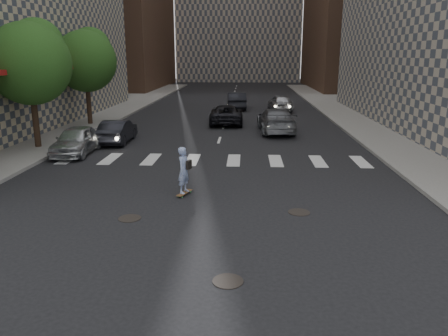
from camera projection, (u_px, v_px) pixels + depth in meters
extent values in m
plane|color=black|center=(189.00, 235.00, 12.23)|extent=(160.00, 160.00, 0.00)
cube|color=gray|center=(29.00, 122.00, 32.24)|extent=(13.00, 80.00, 0.15)
cube|color=gray|center=(429.00, 125.00, 30.83)|extent=(13.00, 80.00, 0.15)
cube|color=maroon|center=(2.00, 71.00, 21.36)|extent=(1.60, 14.00, 0.25)
cube|color=black|center=(416.00, 107.00, 24.70)|extent=(0.30, 18.00, 4.00)
cylinder|color=#382619|center=(36.00, 120.00, 22.93)|extent=(0.32, 0.32, 2.80)
sphere|color=#264517|center=(29.00, 64.00, 22.19)|extent=(4.20, 4.20, 4.20)
sphere|color=#264517|center=(37.00, 46.00, 22.54)|extent=(2.80, 2.80, 2.80)
cylinder|color=#382619|center=(89.00, 104.00, 30.66)|extent=(0.32, 0.32, 2.80)
sphere|color=#264517|center=(86.00, 61.00, 29.92)|extent=(4.20, 4.20, 4.20)
sphere|color=#264517|center=(90.00, 48.00, 30.27)|extent=(2.80, 2.80, 2.80)
cylinder|color=black|center=(228.00, 281.00, 9.75)|extent=(0.70, 0.70, 0.02)
cylinder|color=black|center=(130.00, 218.00, 13.48)|extent=(0.70, 0.70, 0.02)
cylinder|color=black|center=(299.00, 212.00, 14.00)|extent=(0.70, 0.70, 0.02)
cube|color=brown|center=(185.00, 193.00, 15.73)|extent=(0.51, 0.91, 0.02)
cylinder|color=green|center=(178.00, 196.00, 15.50)|extent=(0.05, 0.07, 0.06)
cylinder|color=green|center=(182.00, 197.00, 15.44)|extent=(0.05, 0.07, 0.06)
cylinder|color=green|center=(187.00, 191.00, 16.06)|extent=(0.05, 0.07, 0.06)
cylinder|color=green|center=(190.00, 192.00, 16.00)|extent=(0.05, 0.07, 0.06)
imported|color=#92A9D5|center=(184.00, 170.00, 15.52)|extent=(0.58, 0.71, 1.67)
cube|color=black|center=(189.00, 165.00, 15.45)|extent=(0.19, 0.29, 0.31)
imported|color=#B7BABE|center=(76.00, 140.00, 22.03)|extent=(1.77, 4.19, 1.41)
imported|color=black|center=(118.00, 131.00, 24.90)|extent=(1.48, 4.04, 1.32)
imported|color=slate|center=(276.00, 120.00, 28.16)|extent=(2.45, 5.47, 1.56)
imported|color=black|center=(226.00, 114.00, 31.56)|extent=(2.44, 5.03, 1.38)
imported|color=#A9AAB0|center=(280.00, 103.00, 38.87)|extent=(2.27, 4.49, 1.47)
imported|color=black|center=(236.00, 101.00, 40.09)|extent=(1.92, 4.81, 1.56)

